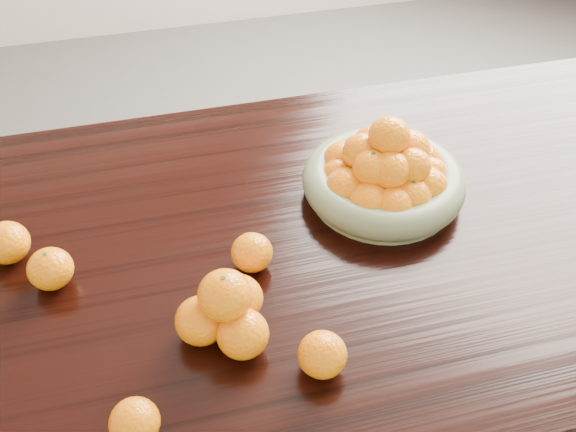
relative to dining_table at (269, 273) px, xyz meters
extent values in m
cube|color=black|center=(0.00, 0.00, 0.07)|extent=(2.00, 1.00, 0.04)
cube|color=black|center=(0.93, 0.43, -0.31)|extent=(0.08, 0.08, 0.71)
cylinder|color=#667253|center=(0.27, 0.08, 0.10)|extent=(0.30, 0.30, 0.02)
torus|color=#667253|center=(0.27, 0.08, 0.13)|extent=(0.34, 0.34, 0.07)
ellipsoid|color=orange|center=(0.36, 0.06, 0.14)|extent=(0.08, 0.08, 0.07)
ellipsoid|color=orange|center=(0.36, 0.10, 0.15)|extent=(0.09, 0.09, 0.08)
ellipsoid|color=orange|center=(0.33, 0.14, 0.15)|extent=(0.09, 0.09, 0.08)
ellipsoid|color=orange|center=(0.29, 0.17, 0.14)|extent=(0.08, 0.08, 0.07)
ellipsoid|color=orange|center=(0.23, 0.16, 0.14)|extent=(0.08, 0.08, 0.08)
ellipsoid|color=orange|center=(0.20, 0.14, 0.15)|extent=(0.09, 0.09, 0.08)
ellipsoid|color=orange|center=(0.18, 0.10, 0.14)|extent=(0.08, 0.08, 0.07)
ellipsoid|color=orange|center=(0.18, 0.06, 0.15)|extent=(0.09, 0.09, 0.08)
ellipsoid|color=orange|center=(0.21, 0.01, 0.14)|extent=(0.09, 0.09, 0.08)
ellipsoid|color=orange|center=(0.25, -0.01, 0.14)|extent=(0.08, 0.08, 0.08)
ellipsoid|color=orange|center=(0.29, 0.00, 0.14)|extent=(0.09, 0.09, 0.08)
ellipsoid|color=orange|center=(0.33, 0.02, 0.15)|extent=(0.09, 0.09, 0.08)
ellipsoid|color=orange|center=(0.27, 0.07, 0.14)|extent=(0.08, 0.08, 0.08)
ellipsoid|color=orange|center=(0.32, 0.09, 0.20)|extent=(0.09, 0.09, 0.08)
ellipsoid|color=orange|center=(0.29, 0.12, 0.19)|extent=(0.08, 0.08, 0.08)
ellipsoid|color=orange|center=(0.25, 0.13, 0.19)|extent=(0.08, 0.08, 0.08)
ellipsoid|color=orange|center=(0.22, 0.10, 0.19)|extent=(0.08, 0.08, 0.08)
ellipsoid|color=orange|center=(0.22, 0.05, 0.19)|extent=(0.08, 0.08, 0.07)
ellipsoid|color=orange|center=(0.26, 0.04, 0.19)|extent=(0.08, 0.08, 0.08)
ellipsoid|color=orange|center=(0.30, 0.04, 0.19)|extent=(0.08, 0.08, 0.07)
ellipsoid|color=orange|center=(0.27, 0.08, 0.24)|extent=(0.08, 0.08, 0.08)
ellipsoid|color=orange|center=(-0.10, -0.24, 0.13)|extent=(0.09, 0.09, 0.08)
ellipsoid|color=orange|center=(-0.09, -0.16, 0.13)|extent=(0.09, 0.09, 0.08)
ellipsoid|color=orange|center=(-0.16, -0.19, 0.13)|extent=(0.09, 0.09, 0.08)
ellipsoid|color=orange|center=(-0.11, -0.20, 0.19)|extent=(0.09, 0.09, 0.08)
ellipsoid|color=orange|center=(-0.40, -0.01, 0.13)|extent=(0.08, 0.08, 0.08)
ellipsoid|color=orange|center=(-0.28, -0.35, 0.12)|extent=(0.08, 0.08, 0.07)
ellipsoid|color=orange|center=(0.02, -0.30, 0.13)|extent=(0.08, 0.08, 0.07)
ellipsoid|color=orange|center=(-0.48, 0.08, 0.13)|extent=(0.09, 0.09, 0.08)
ellipsoid|color=orange|center=(-0.04, -0.05, 0.13)|extent=(0.08, 0.08, 0.07)
camera|label=1|loc=(-0.18, -0.87, 0.98)|focal=40.00mm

